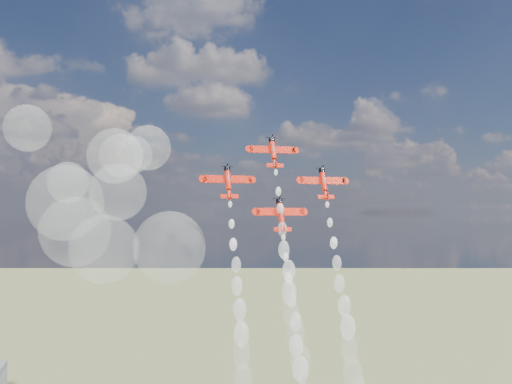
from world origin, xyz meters
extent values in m
cylinder|color=red|center=(2.40, 9.40, 110.56)|extent=(1.58, 3.76, 6.00)
cylinder|color=black|center=(2.40, 10.65, 113.45)|extent=(1.80, 2.10, 1.75)
cube|color=red|center=(2.40, 9.89, 110.71)|extent=(13.74, 1.12, 2.17)
cube|color=white|center=(-1.32, 10.02, 110.66)|extent=(5.41, 0.28, 0.58)
cube|color=white|center=(6.11, 10.02, 110.66)|extent=(5.41, 0.28, 0.58)
cube|color=red|center=(2.40, 7.24, 105.97)|extent=(4.95, 0.61, 1.19)
cube|color=red|center=(2.40, 6.38, 106.10)|extent=(0.16, 2.34, 2.10)
ellipsoid|color=silver|center=(2.40, 8.79, 110.70)|extent=(1.24, 2.12, 3.00)
cone|color=red|center=(2.40, 7.70, 106.75)|extent=(1.58, 2.61, 3.31)
cylinder|color=red|center=(-11.51, 5.55, 101.62)|extent=(1.58, 3.76, 6.00)
cylinder|color=black|center=(-11.51, 6.80, 104.51)|extent=(1.80, 2.10, 1.75)
cube|color=red|center=(-11.51, 6.05, 101.77)|extent=(13.74, 1.12, 2.17)
cube|color=white|center=(-15.22, 6.17, 101.72)|extent=(5.41, 0.28, 0.58)
cube|color=white|center=(-7.79, 6.17, 101.72)|extent=(5.41, 0.28, 0.58)
cube|color=red|center=(-11.51, 3.39, 97.03)|extent=(4.95, 0.61, 1.19)
cube|color=red|center=(-11.51, 2.53, 97.16)|extent=(0.16, 2.34, 2.10)
ellipsoid|color=silver|center=(-11.51, 4.94, 101.76)|extent=(1.24, 2.12, 3.00)
cone|color=red|center=(-11.51, 3.85, 97.81)|extent=(1.58, 2.61, 3.31)
cylinder|color=red|center=(16.30, 5.55, 101.62)|extent=(1.58, 3.76, 6.00)
cylinder|color=black|center=(16.30, 6.80, 104.51)|extent=(1.80, 2.10, 1.75)
cube|color=red|center=(16.30, 6.05, 101.77)|extent=(13.74, 1.12, 2.17)
cube|color=white|center=(12.58, 6.17, 101.72)|extent=(5.41, 0.28, 0.58)
cube|color=white|center=(20.01, 6.17, 101.72)|extent=(5.41, 0.28, 0.58)
cube|color=red|center=(16.30, 3.39, 97.03)|extent=(4.95, 0.61, 1.19)
cube|color=red|center=(16.30, 2.53, 97.16)|extent=(0.16, 2.34, 2.10)
ellipsoid|color=silver|center=(16.30, 4.94, 101.76)|extent=(1.24, 2.12, 3.00)
cone|color=red|center=(16.30, 3.85, 97.81)|extent=(1.58, 2.61, 3.31)
cylinder|color=red|center=(2.40, 1.70, 92.68)|extent=(1.58, 3.76, 6.00)
cylinder|color=black|center=(2.40, 2.95, 95.58)|extent=(1.80, 2.10, 1.75)
cube|color=red|center=(2.40, 2.20, 92.84)|extent=(13.74, 1.12, 2.17)
cube|color=white|center=(-1.32, 2.32, 92.78)|extent=(5.41, 0.28, 0.58)
cube|color=white|center=(6.11, 2.32, 92.78)|extent=(5.41, 0.28, 0.58)
cube|color=red|center=(2.40, -0.45, 88.09)|extent=(4.95, 0.61, 1.19)
cube|color=red|center=(2.40, -1.32, 88.22)|extent=(0.16, 2.34, 2.10)
ellipsoid|color=silver|center=(2.40, 1.09, 92.82)|extent=(1.24, 2.12, 3.00)
cone|color=red|center=(2.40, 0.00, 88.88)|extent=(1.58, 2.61, 3.31)
sphere|color=white|center=(2.49, 6.59, 103.94)|extent=(1.04, 1.04, 1.04)
sphere|color=white|center=(2.49, 4.19, 98.49)|extent=(1.50, 1.50, 1.50)
sphere|color=white|center=(2.31, 1.77, 93.53)|extent=(1.96, 1.96, 1.96)
sphere|color=white|center=(2.27, -0.39, 88.12)|extent=(2.42, 2.42, 2.42)
sphere|color=white|center=(2.08, -2.36, 82.72)|extent=(2.88, 2.88, 2.88)
sphere|color=white|center=(2.65, -4.97, 77.35)|extent=(3.34, 3.34, 3.34)
sphere|color=white|center=(2.09, -6.80, 72.02)|extent=(3.80, 3.80, 3.80)
sphere|color=white|center=(2.02, -9.02, 66.98)|extent=(4.26, 4.26, 4.26)
sphere|color=white|center=(2.32, -11.43, 61.99)|extent=(4.72, 4.72, 4.72)
sphere|color=white|center=(2.82, -13.69, 55.91)|extent=(5.18, 5.18, 5.18)
sphere|color=white|center=(-11.46, 2.76, 94.87)|extent=(1.04, 1.04, 1.04)
sphere|color=white|center=(-11.51, 0.48, 89.61)|extent=(1.50, 1.50, 1.50)
sphere|color=white|center=(-11.54, -1.70, 84.31)|extent=(1.96, 1.96, 1.96)
sphere|color=white|center=(-11.29, -4.23, 79.19)|extent=(2.42, 2.42, 2.42)
sphere|color=white|center=(-11.48, -6.18, 74.04)|extent=(2.88, 2.88, 2.88)
sphere|color=white|center=(-11.31, -8.49, 68.42)|extent=(3.34, 3.34, 3.34)
sphere|color=white|center=(-11.53, -11.21, 62.90)|extent=(3.80, 3.80, 3.80)
sphere|color=white|center=(-11.79, -13.18, 58.28)|extent=(4.26, 4.26, 4.26)
sphere|color=white|center=(-12.01, -14.95, 52.62)|extent=(4.72, 4.72, 4.72)
sphere|color=white|center=(16.33, 2.68, 94.86)|extent=(1.04, 1.04, 1.04)
sphere|color=white|center=(16.22, 0.41, 89.84)|extent=(1.50, 1.50, 1.50)
sphere|color=white|center=(16.47, -1.74, 84.36)|extent=(1.96, 1.96, 1.96)
sphere|color=white|center=(16.33, -4.29, 79.08)|extent=(2.42, 2.42, 2.42)
sphere|color=white|center=(16.30, -6.15, 73.80)|extent=(2.88, 2.88, 2.88)
sphere|color=white|center=(16.49, -8.98, 68.39)|extent=(3.34, 3.34, 3.34)
sphere|color=white|center=(16.77, -10.61, 63.13)|extent=(3.80, 3.80, 3.80)
sphere|color=white|center=(15.93, -13.44, 58.04)|extent=(4.26, 4.26, 4.26)
sphere|color=white|center=(16.20, -15.01, 52.45)|extent=(4.72, 4.72, 4.72)
sphere|color=white|center=(2.31, -1.27, 85.95)|extent=(1.04, 1.04, 1.04)
sphere|color=white|center=(2.22, -3.51, 80.91)|extent=(1.50, 1.50, 1.50)
sphere|color=white|center=(2.33, -5.77, 75.66)|extent=(1.96, 1.96, 1.96)
sphere|color=white|center=(2.43, -7.98, 70.32)|extent=(2.42, 2.42, 2.42)
sphere|color=white|center=(2.71, -10.55, 65.21)|extent=(2.88, 2.88, 2.88)
sphere|color=white|center=(2.08, -12.74, 59.68)|extent=(3.34, 3.34, 3.34)
sphere|color=white|center=(2.65, -14.60, 54.30)|extent=(3.80, 3.80, 3.80)
sphere|color=white|center=(-54.07, 15.76, 100.88)|extent=(11.28, 11.28, 11.28)
sphere|color=white|center=(-36.53, 16.02, 109.02)|extent=(10.54, 10.54, 10.54)
sphere|color=white|center=(-41.49, 23.28, 109.08)|extent=(16.17, 16.17, 16.17)
sphere|color=white|center=(-40.68, 16.15, 98.36)|extent=(15.96, 15.96, 15.96)
sphere|color=white|center=(-66.87, 33.83, 117.82)|extent=(14.07, 14.07, 14.07)
sphere|color=white|center=(-31.89, 24.58, 111.89)|extent=(13.48, 13.48, 13.48)
sphere|color=white|center=(-44.38, 35.11, 81.23)|extent=(21.36, 21.36, 21.36)
sphere|color=white|center=(-55.08, 22.38, 95.39)|extent=(21.53, 21.53, 21.53)
sphere|color=white|center=(-25.20, 26.55, 82.11)|extent=(21.95, 21.95, 21.95)
sphere|color=white|center=(-39.39, 33.72, 110.30)|extent=(13.49, 13.49, 13.49)
sphere|color=white|center=(-52.37, 22.83, 87.18)|extent=(20.21, 20.21, 20.21)
camera|label=1|loc=(-43.81, -155.13, 92.53)|focal=42.00mm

